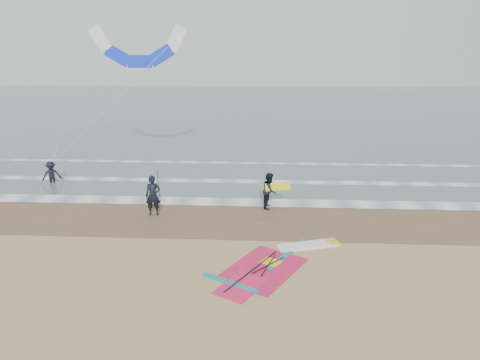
# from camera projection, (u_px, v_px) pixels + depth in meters

# --- Properties ---
(ground) EXTENTS (120.00, 120.00, 0.00)m
(ground) POSITION_uv_depth(u_px,v_px,m) (232.00, 284.00, 14.55)
(ground) COLOR tan
(ground) RESTS_ON ground
(sea_water) EXTENTS (120.00, 80.00, 0.02)m
(sea_water) POSITION_uv_depth(u_px,v_px,m) (257.00, 108.00, 60.46)
(sea_water) COLOR #47605E
(sea_water) RESTS_ON ground
(wet_sand_band) EXTENTS (120.00, 5.00, 0.01)m
(wet_sand_band) POSITION_uv_depth(u_px,v_px,m) (241.00, 218.00, 20.29)
(wet_sand_band) COLOR brown
(wet_sand_band) RESTS_ON ground
(foam_waterline) EXTENTS (120.00, 9.15, 0.02)m
(foam_waterline) POSITION_uv_depth(u_px,v_px,m) (245.00, 189.00, 24.53)
(foam_waterline) COLOR white
(foam_waterline) RESTS_ON ground
(windsurf_rig) EXTENTS (5.28, 5.00, 0.13)m
(windsurf_rig) POSITION_uv_depth(u_px,v_px,m) (277.00, 262.00, 15.97)
(windsurf_rig) COLOR white
(windsurf_rig) RESTS_ON ground
(person_standing) EXTENTS (0.75, 0.53, 1.96)m
(person_standing) POSITION_uv_depth(u_px,v_px,m) (153.00, 196.00, 20.45)
(person_standing) COLOR black
(person_standing) RESTS_ON ground
(person_walking) EXTENTS (0.84, 1.00, 1.82)m
(person_walking) POSITION_uv_depth(u_px,v_px,m) (270.00, 190.00, 21.44)
(person_walking) COLOR black
(person_walking) RESTS_ON ground
(person_wading) EXTENTS (1.26, 1.05, 1.70)m
(person_wading) POSITION_uv_depth(u_px,v_px,m) (51.00, 170.00, 25.48)
(person_wading) COLOR black
(person_wading) RESTS_ON ground
(held_pole) EXTENTS (0.17, 0.86, 1.82)m
(held_pole) POSITION_uv_depth(u_px,v_px,m) (159.00, 187.00, 20.31)
(held_pole) COLOR black
(held_pole) RESTS_ON ground
(carried_kiteboard) EXTENTS (1.30, 0.51, 0.39)m
(carried_kiteboard) POSITION_uv_depth(u_px,v_px,m) (278.00, 187.00, 21.26)
(carried_kiteboard) COLOR yellow
(carried_kiteboard) RESTS_ON ground
(surf_kite) EXTENTS (7.72, 4.74, 8.21)m
(surf_kite) POSITION_uv_depth(u_px,v_px,m) (138.00, 50.00, 27.75)
(surf_kite) COLOR white
(surf_kite) RESTS_ON ground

